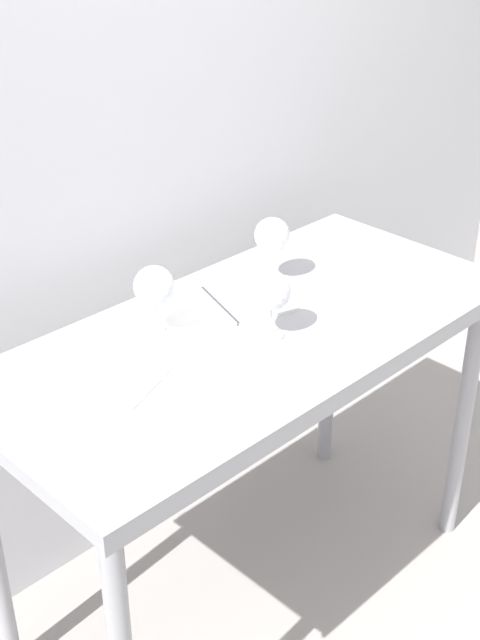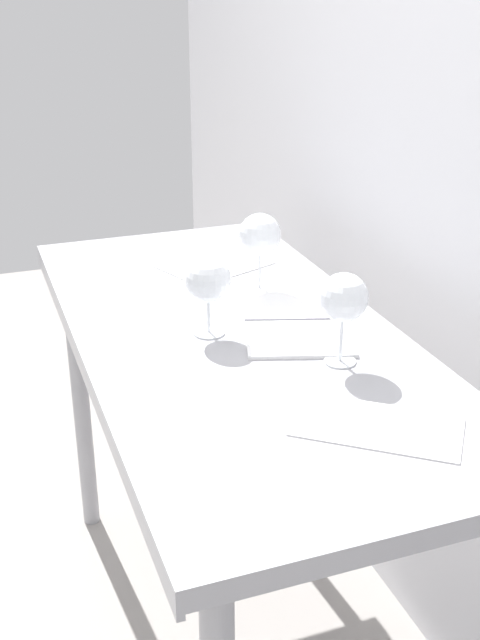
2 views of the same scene
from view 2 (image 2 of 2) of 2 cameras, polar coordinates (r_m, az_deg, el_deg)
name	(u,v)px [view 2 (image 2 of 2)]	position (r m, az deg, el deg)	size (l,w,h in m)	color
back_wall	(457,123)	(1.78, 15.26, 13.46)	(3.80, 0.04, 2.60)	silver
steel_counter	(235,374)	(1.72, -0.38, -3.88)	(1.40, 0.65, 0.90)	#9A9A9F
wine_glass_near_center	(208,281)	(1.62, -2.31, 2.82)	(0.09, 0.09, 0.17)	white
wine_glass_far_left	(260,237)	(1.84, 1.43, 5.99)	(0.10, 0.10, 0.18)	white
wine_glass_far_right	(343,300)	(1.50, 7.41, 1.45)	(0.09, 0.09, 0.18)	white
open_notebook	(295,321)	(1.71, 3.95, -0.09)	(0.39, 0.31, 0.01)	white
tasting_sheet_upper	(214,264)	(2.04, -1.88, 4.00)	(0.19, 0.25, 0.00)	white
tasting_sheet_lower	(378,426)	(1.36, 9.82, -7.47)	(0.15, 0.28, 0.00)	white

